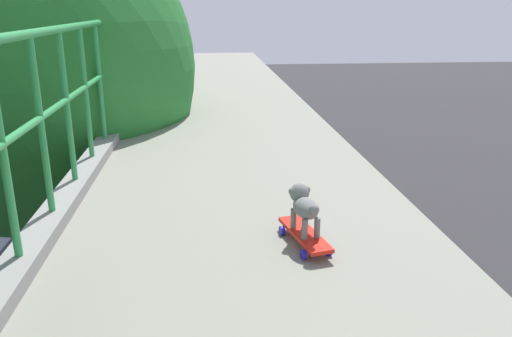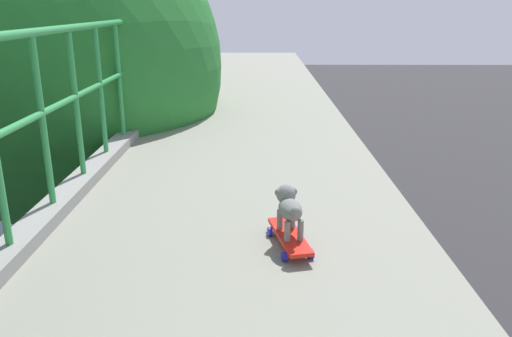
# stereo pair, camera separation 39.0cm
# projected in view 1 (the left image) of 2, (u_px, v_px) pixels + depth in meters

# --- Properties ---
(car_yellow_cab_seventh) EXTENTS (1.83, 4.37, 1.59)m
(car_yellow_cab_seventh) POSITION_uv_depth(u_px,v_px,m) (54.00, 174.00, 19.08)
(car_yellow_cab_seventh) COLOR yellow
(car_yellow_cab_seventh) RESTS_ON ground
(city_bus) EXTENTS (2.68, 10.61, 3.56)m
(city_bus) POSITION_uv_depth(u_px,v_px,m) (42.00, 93.00, 28.66)
(city_bus) COLOR #0F5182
(city_bus) RESTS_ON ground
(roadside_tree_mid) EXTENTS (4.50, 4.50, 8.19)m
(roadside_tree_mid) POSITION_uv_depth(u_px,v_px,m) (25.00, 70.00, 6.75)
(roadside_tree_mid) COLOR brown
(roadside_tree_mid) RESTS_ON ground
(toy_skateboard) EXTENTS (0.27, 0.55, 0.08)m
(toy_skateboard) POSITION_uv_depth(u_px,v_px,m) (305.00, 235.00, 3.11)
(toy_skateboard) COLOR red
(toy_skateboard) RESTS_ON overpass_deck
(small_dog) EXTENTS (0.18, 0.33, 0.28)m
(small_dog) POSITION_uv_depth(u_px,v_px,m) (304.00, 204.00, 3.07)
(small_dog) COLOR slate
(small_dog) RESTS_ON toy_skateboard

